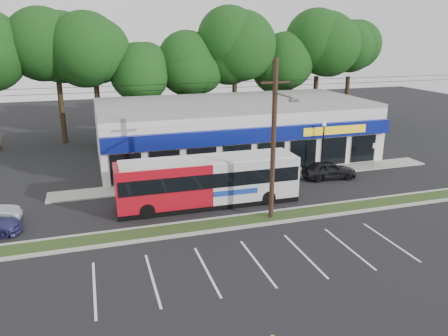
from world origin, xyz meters
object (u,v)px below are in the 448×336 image
lamp_post (323,141)px  utility_pole (271,136)px  pedestrian_b (231,181)px  pedestrian_a (262,179)px  metrobus (208,180)px  sign_post (374,150)px  car_dark (329,170)px

lamp_post → utility_pole: bearing=-136.1°
pedestrian_b → pedestrian_a: bearing=179.5°
metrobus → sign_post: bearing=14.8°
lamp_post → pedestrian_b: size_ratio=2.36×
pedestrian_a → pedestrian_b: (-2.51, 0.01, 0.08)m
metrobus → pedestrian_b: size_ratio=6.92×
car_dark → utility_pole: bearing=134.5°
metrobus → pedestrian_a: metrobus is taller
utility_pole → pedestrian_b: utility_pole is taller
lamp_post → sign_post: 5.13m
lamp_post → pedestrian_a: (-6.49, -2.62, -1.85)m
metrobus → pedestrian_a: 5.05m
metrobus → pedestrian_b: bearing=38.6°
utility_pole → sign_post: bearing=30.1°
car_dark → lamp_post: bearing=-4.2°
utility_pole → lamp_post: utility_pole is taller
lamp_post → pedestrian_b: (-9.00, -2.61, -1.77)m
metrobus → pedestrian_a: bearing=20.4°
lamp_post → car_dark: (-0.33, -1.75, -1.93)m
sign_post → pedestrian_a: 11.76m
utility_pole → lamp_post: bearing=43.9°
sign_post → car_dark: sign_post is taller
car_dark → pedestrian_b: size_ratio=2.42×
car_dark → metrobus: bearing=109.8°
sign_post → utility_pole: bearing=-149.9°
sign_post → pedestrian_b: (-14.00, -2.39, -0.65)m
lamp_post → car_dark: lamp_post is taller
utility_pole → pedestrian_a: utility_pole is taller
lamp_post → pedestrian_a: bearing=-158.0°
sign_post → car_dark: (-5.33, -1.53, -0.81)m
utility_pole → pedestrian_a: bearing=72.3°
pedestrian_b → utility_pole: bearing=98.7°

